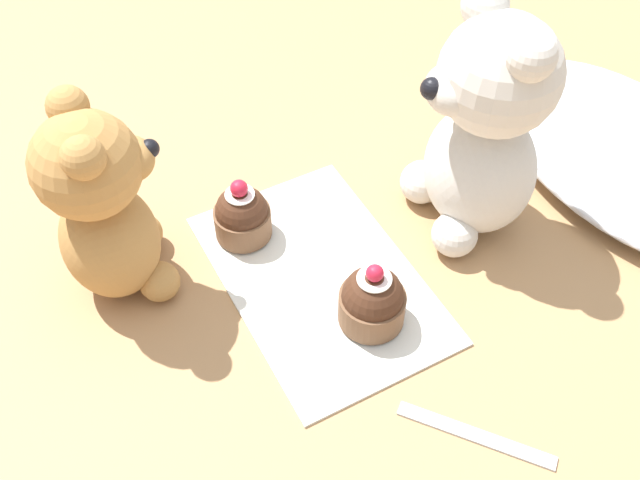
# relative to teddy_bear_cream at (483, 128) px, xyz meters

# --- Properties ---
(ground_plane) EXTENTS (4.00, 4.00, 0.00)m
(ground_plane) POSITION_rel_teddy_bear_cream_xyz_m (0.00, -0.17, -0.11)
(ground_plane) COLOR tan
(knitted_placemat) EXTENTS (0.26, 0.17, 0.01)m
(knitted_placemat) POSITION_rel_teddy_bear_cream_xyz_m (0.00, -0.17, -0.11)
(knitted_placemat) COLOR silver
(knitted_placemat) RESTS_ON ground_plane
(tulle_cloth) EXTENTS (0.35, 0.21, 0.04)m
(tulle_cloth) POSITION_rel_teddy_bear_cream_xyz_m (0.02, 0.19, -0.09)
(tulle_cloth) COLOR silver
(tulle_cloth) RESTS_ON ground_plane
(teddy_bear_cream) EXTENTS (0.13, 0.13, 0.23)m
(teddy_bear_cream) POSITION_rel_teddy_bear_cream_xyz_m (0.00, 0.00, 0.00)
(teddy_bear_cream) COLOR silver
(teddy_bear_cream) RESTS_ON ground_plane
(teddy_bear_tan) EXTENTS (0.11, 0.11, 0.20)m
(teddy_bear_tan) POSITION_rel_teddy_bear_cream_xyz_m (-0.08, -0.33, -0.02)
(teddy_bear_tan) COLOR #B78447
(teddy_bear_tan) RESTS_ON ground_plane
(cupcake_near_cream_bear) EXTENTS (0.06, 0.06, 0.07)m
(cupcake_near_cream_bear) POSITION_rel_teddy_bear_cream_xyz_m (0.07, -0.15, -0.08)
(cupcake_near_cream_bear) COLOR brown
(cupcake_near_cream_bear) RESTS_ON knitted_placemat
(cupcake_near_tan_bear) EXTENTS (0.06, 0.06, 0.07)m
(cupcake_near_tan_bear) POSITION_rel_teddy_bear_cream_xyz_m (-0.08, -0.21, -0.08)
(cupcake_near_tan_bear) COLOR brown
(cupcake_near_tan_bear) RESTS_ON knitted_placemat
(teaspoon) EXTENTS (0.11, 0.09, 0.01)m
(teaspoon) POSITION_rel_teddy_bear_cream_xyz_m (0.20, -0.13, -0.11)
(teaspoon) COLOR silver
(teaspoon) RESTS_ON ground_plane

